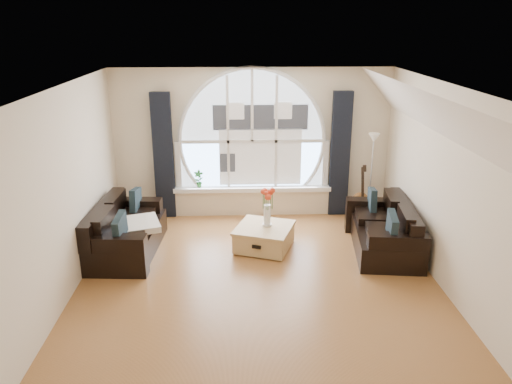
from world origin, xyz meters
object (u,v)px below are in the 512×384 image
sofa_left (127,228)px  floor_lamp (371,177)px  sofa_right (383,227)px  vase_flowers (267,202)px  guitar (361,191)px  coffee_chest (264,236)px  potted_plant (199,179)px

sofa_left → floor_lamp: size_ratio=1.11×
sofa_right → vase_flowers: 1.87m
sofa_left → guitar: (3.98, 1.23, 0.13)m
sofa_left → sofa_right: (4.02, -0.09, 0.00)m
coffee_chest → potted_plant: 1.93m
sofa_left → vase_flowers: (2.20, 0.09, 0.36)m
potted_plant → sofa_left: bearing=-124.0°
coffee_chest → guitar: guitar is taller
sofa_left → potted_plant: (1.03, 1.53, 0.31)m
sofa_right → guitar: 1.32m
floor_lamp → guitar: 0.31m
coffee_chest → potted_plant: bearing=146.7°
sofa_left → sofa_right: 4.02m
sofa_left → sofa_right: sofa_left is taller
floor_lamp → guitar: size_ratio=1.51×
coffee_chest → floor_lamp: bearing=50.4°
sofa_right → coffee_chest: 1.88m
sofa_right → vase_flowers: size_ratio=2.45×
sofa_left → guitar: guitar is taller
sofa_left → potted_plant: 1.87m
sofa_right → floor_lamp: 1.38m
potted_plant → sofa_right: bearing=-28.3°
sofa_right → floor_lamp: (0.11, 1.32, 0.40)m
guitar → potted_plant: 2.97m
sofa_left → guitar: bearing=21.0°
coffee_chest → vase_flowers: bearing=63.5°
vase_flowers → coffee_chest: bearing=-136.0°
coffee_chest → potted_plant: (-1.13, 1.48, 0.51)m
floor_lamp → vase_flowers: bearing=-149.5°
coffee_chest → guitar: 2.20m
floor_lamp → sofa_left: bearing=-163.4°
sofa_left → coffee_chest: sofa_left is taller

